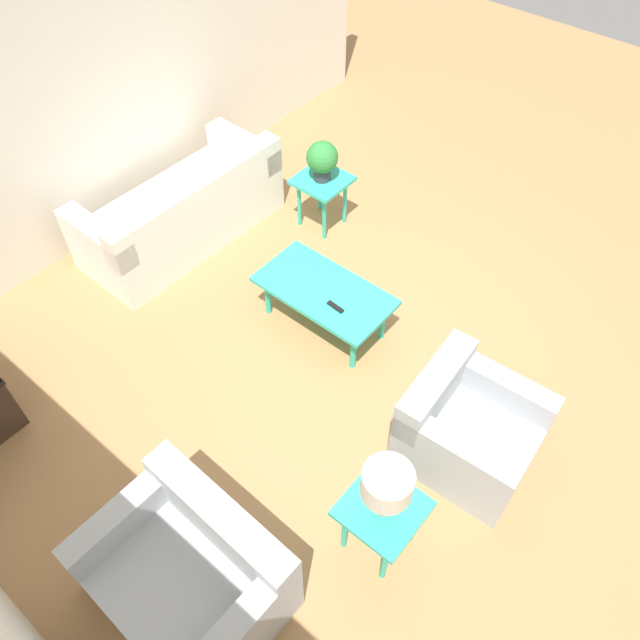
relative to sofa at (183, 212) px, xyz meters
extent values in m
plane|color=#A87A4C|center=(-2.28, 0.12, -0.31)|extent=(14.00, 14.00, 0.00)
cube|color=silver|center=(0.78, 0.12, 1.04)|extent=(0.12, 7.20, 2.70)
cube|color=white|center=(0.05, 0.00, -0.09)|extent=(0.93, 2.02, 0.45)
cube|color=white|center=(-0.29, 0.01, 0.32)|extent=(0.24, 2.01, 0.36)
cube|color=white|center=(0.03, -0.90, 0.26)|extent=(0.89, 0.22, 0.24)
cube|color=white|center=(0.07, 0.90, 0.26)|extent=(0.89, 0.22, 0.24)
cube|color=#A8ADB2|center=(-3.42, 0.33, -0.11)|extent=(0.94, 0.88, 0.39)
cube|color=#A8ADB2|center=(-3.08, 0.35, 0.26)|extent=(0.25, 0.84, 0.36)
cube|color=#A8ADB2|center=(-3.45, 0.66, 0.20)|extent=(0.90, 0.21, 0.23)
cube|color=#A8ADB2|center=(-3.40, -0.01, 0.20)|extent=(0.90, 0.21, 0.23)
cube|color=#A8ADB2|center=(-2.60, 2.35, -0.11)|extent=(1.19, 0.92, 0.39)
cube|color=#A8ADB2|center=(-2.61, 2.01, 0.26)|extent=(1.17, 0.23, 0.36)
cube|color=#A8ADB2|center=(-2.10, 2.34, 0.20)|extent=(0.18, 0.89, 0.23)
cube|color=#A8ADB2|center=(-3.10, 2.37, 0.20)|extent=(0.18, 0.89, 0.23)
cube|color=#2DB79E|center=(-1.79, 0.02, 0.12)|extent=(1.16, 0.61, 0.04)
cylinder|color=#2DB79E|center=(-2.27, -0.18, -0.11)|extent=(0.05, 0.05, 0.41)
cylinder|color=#2DB79E|center=(-1.32, -0.18, -0.11)|extent=(0.05, 0.05, 0.41)
cylinder|color=#2DB79E|center=(-2.27, 0.23, -0.11)|extent=(0.05, 0.05, 0.41)
cylinder|color=#2DB79E|center=(-1.32, 0.23, -0.11)|extent=(0.05, 0.05, 0.41)
cube|color=#2DB79E|center=(-0.91, -1.02, 0.22)|extent=(0.49, 0.49, 0.04)
cylinder|color=#2DB79E|center=(-1.07, -1.19, -0.05)|extent=(0.04, 0.04, 0.52)
cylinder|color=#2DB79E|center=(-0.75, -1.19, -0.05)|extent=(0.04, 0.04, 0.52)
cylinder|color=#2DB79E|center=(-1.07, -0.86, -0.05)|extent=(0.04, 0.04, 0.52)
cylinder|color=#2DB79E|center=(-0.75, -0.86, -0.05)|extent=(0.04, 0.04, 0.52)
cube|color=#2DB79E|center=(-3.32, 1.30, 0.22)|extent=(0.49, 0.49, 0.04)
cylinder|color=#2DB79E|center=(-3.48, 1.14, -0.05)|extent=(0.04, 0.04, 0.52)
cylinder|color=#2DB79E|center=(-3.15, 1.14, -0.05)|extent=(0.04, 0.04, 0.52)
cylinder|color=#2DB79E|center=(-3.48, 1.46, -0.05)|extent=(0.04, 0.04, 0.52)
cylinder|color=#2DB79E|center=(-3.15, 1.46, -0.05)|extent=(0.04, 0.04, 0.52)
cylinder|color=#333338|center=(-0.91, -1.02, 0.30)|extent=(0.17, 0.17, 0.12)
sphere|color=#2D7F38|center=(-0.91, -1.02, 0.49)|extent=(0.30, 0.30, 0.30)
cylinder|color=red|center=(-3.32, 1.30, 0.36)|extent=(0.11, 0.11, 0.23)
cylinder|color=beige|center=(-3.32, 1.30, 0.57)|extent=(0.31, 0.31, 0.20)
cube|color=black|center=(-2.00, 0.13, 0.15)|extent=(0.16, 0.05, 0.02)
camera|label=1|loc=(-4.05, 2.80, 3.93)|focal=35.00mm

